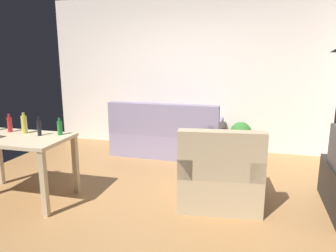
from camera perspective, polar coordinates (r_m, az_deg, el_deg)
The scene contains 10 objects.
ground_plane at distance 4.05m, azimuth -3.32°, elevation -11.97°, with size 5.20×4.40×0.02m, color #9E7042.
wall_rear at distance 5.82m, azimuth 3.55°, elevation 9.35°, with size 5.20×0.10×2.70m, color silver.
couch at distance 5.45m, azimuth -0.22°, elevation -1.97°, with size 1.82×0.84×0.92m.
desk at distance 4.07m, azimuth -25.55°, elevation -3.23°, with size 1.21×0.71×0.76m.
potted_plant at distance 5.56m, azimuth 12.90°, elevation -1.75°, with size 0.36×0.36×0.57m.
armchair at distance 3.72m, azimuth 9.24°, elevation -8.91°, with size 1.00×0.95×0.92m.
bottle_red at distance 4.31m, azimuth -26.55°, elevation 0.31°, with size 0.05×0.05×0.22m.
bottle_squat at distance 4.15m, azimuth -24.41°, elevation 0.28°, with size 0.07×0.07×0.25m.
bottle_dark at distance 3.96m, azimuth -22.14°, elevation -0.26°, with size 0.05×0.05×0.22m.
bottle_green at distance 3.92m, azimuth -18.87°, elevation -0.30°, with size 0.06×0.06×0.20m.
Camera 1 is at (1.20, -3.49, 1.67)m, focal length 33.95 mm.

